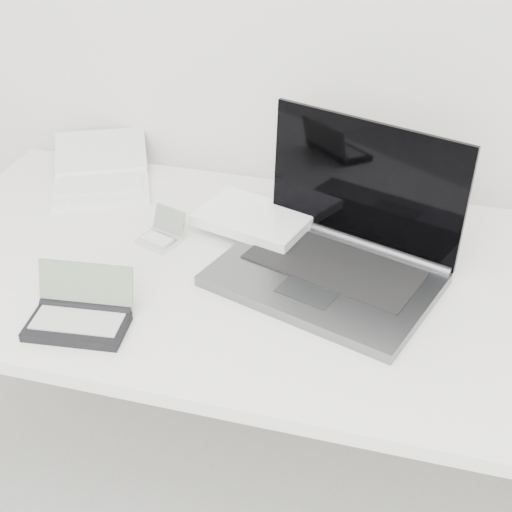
% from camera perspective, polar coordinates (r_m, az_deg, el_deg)
% --- Properties ---
extents(desk, '(1.60, 0.80, 0.73)m').
position_cam_1_polar(desk, '(1.53, 1.48, -2.67)').
color(desk, white).
rests_on(desk, ground).
extents(laptop_large, '(0.59, 0.48, 0.30)m').
position_cam_1_polar(laptop_large, '(1.50, 5.20, 0.90)').
color(laptop_large, slate).
rests_on(laptop_large, desk).
extents(netbook_open_white, '(0.34, 0.37, 0.08)m').
position_cam_1_polar(netbook_open_white, '(1.86, -12.27, 6.08)').
color(netbook_open_white, white).
rests_on(netbook_open_white, desk).
extents(pda_silver, '(0.11, 0.11, 0.07)m').
position_cam_1_polar(pda_silver, '(1.60, -7.57, 1.64)').
color(pda_silver, silver).
rests_on(pda_silver, desk).
extents(palmtop_charcoal, '(0.20, 0.15, 0.10)m').
position_cam_1_polar(palmtop_charcoal, '(1.39, -13.91, -4.63)').
color(palmtop_charcoal, black).
rests_on(palmtop_charcoal, desk).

